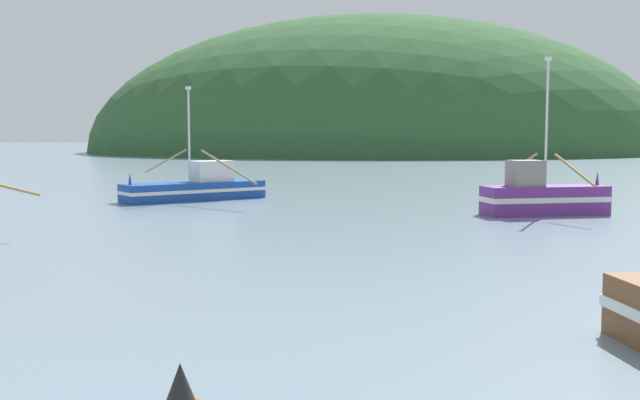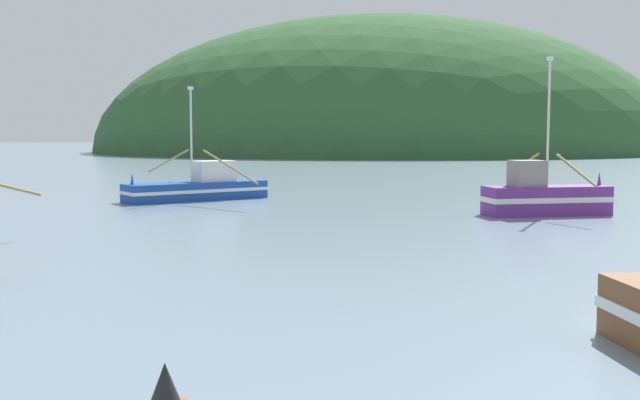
{
  "view_description": "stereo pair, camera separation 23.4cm",
  "coord_description": "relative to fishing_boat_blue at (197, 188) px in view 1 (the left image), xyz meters",
  "views": [
    {
      "loc": [
        9.22,
        -4.55,
        4.07
      ],
      "look_at": [
        7.04,
        25.05,
        1.4
      ],
      "focal_mm": 42.11,
      "sensor_mm": 36.0,
      "label": 1
    },
    {
      "loc": [
        9.45,
        -4.53,
        4.07
      ],
      "look_at": [
        7.04,
        25.05,
        1.4
      ],
      "focal_mm": 42.11,
      "sensor_mm": 36.0,
      "label": 2
    }
  ],
  "objects": [
    {
      "name": "hill_mid_left",
      "position": [
        -15.01,
        211.8,
        -0.76
      ],
      "size": [
        117.29,
        93.83,
        78.51
      ],
      "primitive_type": "ellipsoid",
      "color": "#516B38",
      "rests_on": "ground"
    },
    {
      "name": "hill_mid_right",
      "position": [
        10.38,
        114.09,
        -0.76
      ],
      "size": [
        118.53,
        94.82,
        55.78
      ],
      "primitive_type": "ellipsoid",
      "color": "#2D562D",
      "rests_on": "ground"
    },
    {
      "name": "fishing_boat_blue",
      "position": [
        0.0,
        0.0,
        0.0
      ],
      "size": [
        9.54,
        11.41,
        6.81
      ],
      "rotation": [
        0.0,
        0.0,
        3.84
      ],
      "color": "#19479E",
      "rests_on": "ground"
    },
    {
      "name": "fishing_boat_purple",
      "position": [
        19.06,
        -6.83,
        0.16
      ],
      "size": [
        6.52,
        8.56,
        7.77
      ],
      "rotation": [
        0.0,
        0.0,
        0.27
      ],
      "color": "#6B2D84",
      "rests_on": "ground"
    }
  ]
}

